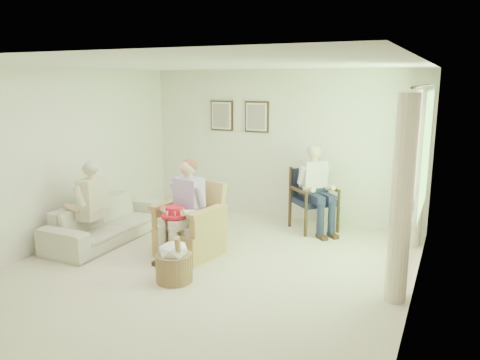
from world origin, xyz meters
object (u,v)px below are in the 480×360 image
at_px(wicker_armchair, 191,232).
at_px(red_hat, 174,213).
at_px(person_wicker, 185,203).
at_px(person_sofa, 88,200).
at_px(hatbox, 174,261).
at_px(wood_armchair, 316,196).
at_px(person_dark, 313,182).
at_px(sofa, 107,221).

xyz_separation_m(wicker_armchair, red_hat, (-0.05, -0.34, 0.36)).
bearing_deg(person_wicker, red_hat, -92.69).
xyz_separation_m(person_wicker, red_hat, (-0.05, -0.20, -0.09)).
distance_m(person_wicker, person_sofa, 1.50).
bearing_deg(hatbox, person_sofa, 164.85).
xyz_separation_m(wood_armchair, hatbox, (-0.96, -2.78, -0.29)).
bearing_deg(wicker_armchair, person_dark, 64.63).
distance_m(person_wicker, red_hat, 0.23).
height_order(wood_armchair, person_sofa, person_sofa).
xyz_separation_m(wood_armchair, person_wicker, (-1.25, -2.03, 0.24)).
bearing_deg(person_dark, sofa, 167.11).
bearing_deg(person_sofa, red_hat, 90.46).
relative_size(person_wicker, person_dark, 0.97).
xyz_separation_m(person_dark, person_sofa, (-2.73, -2.14, -0.09)).
relative_size(wicker_armchair, red_hat, 2.93).
height_order(sofa, person_sofa, person_sofa).
xyz_separation_m(person_sofa, red_hat, (1.43, 0.07, -0.03)).
height_order(sofa, person_wicker, person_wicker).
distance_m(sofa, person_sofa, 0.56).
relative_size(person_dark, red_hat, 3.97).
relative_size(wicker_armchair, sofa, 0.50).
xyz_separation_m(sofa, red_hat, (1.43, -0.30, 0.39)).
distance_m(wood_armchair, sofa, 3.35).
distance_m(sofa, hatbox, 1.96).
relative_size(person_wicker, person_sofa, 1.06).
height_order(wicker_armchair, red_hat, wicker_armchair).
distance_m(wicker_armchair, sofa, 1.47).
bearing_deg(wicker_armchair, person_wicker, -79.50).
xyz_separation_m(wood_armchair, sofa, (-2.73, -1.94, -0.24)).
distance_m(wicker_armchair, red_hat, 0.50).
height_order(person_wicker, red_hat, person_wicker).
relative_size(sofa, hatbox, 3.11).
bearing_deg(wicker_armchair, hatbox, -61.35).
bearing_deg(hatbox, wicker_armchair, 108.15).
relative_size(wicker_armchair, person_sofa, 0.81).
relative_size(wood_armchair, person_wicker, 0.74).
bearing_deg(wood_armchair, wicker_armchair, -169.34).
distance_m(wicker_armchair, person_sofa, 1.58).
height_order(wicker_armchair, hatbox, wicker_armchair).
xyz_separation_m(person_sofa, hatbox, (1.76, -0.48, -0.46)).
distance_m(sofa, red_hat, 1.51).
bearing_deg(red_hat, person_dark, 57.86).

